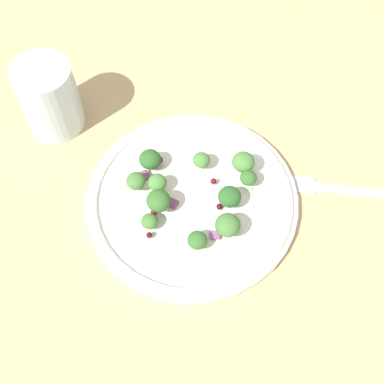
{
  "coord_description": "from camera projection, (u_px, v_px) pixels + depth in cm",
  "views": [
    {
      "loc": [
        31.73,
        2.82,
        54.33
      ],
      "look_at": [
        1.88,
        2.86,
        2.7
      ],
      "focal_mm": 46.27,
      "sensor_mm": 36.0,
      "label": 1
    }
  ],
  "objects": [
    {
      "name": "broccoli_floret_9",
      "position": [
        197.0,
        240.0,
        0.56
      ],
      "size": [
        2.3,
        2.3,
        2.33
      ],
      "color": "#9EC684",
      "rests_on": "plate"
    },
    {
      "name": "broccoli_floret_5",
      "position": [
        201.0,
        160.0,
        0.62
      ],
      "size": [
        2.15,
        2.15,
        2.17
      ],
      "color": "#9EC684",
      "rests_on": "plate"
    },
    {
      "name": "broccoli_floret_8",
      "position": [
        136.0,
        181.0,
        0.6
      ],
      "size": [
        2.36,
        2.36,
        2.39
      ],
      "color": "#9EC684",
      "rests_on": "plate"
    },
    {
      "name": "cranberry_2",
      "position": [
        154.0,
        212.0,
        0.59
      ],
      "size": [
        0.79,
        0.79,
        0.79
      ],
      "primitive_type": "sphere",
      "color": "maroon",
      "rests_on": "plate"
    },
    {
      "name": "broccoli_floret_10",
      "position": [
        157.0,
        183.0,
        0.6
      ],
      "size": [
        2.3,
        2.3,
        2.33
      ],
      "color": "#8EB77A",
      "rests_on": "plate"
    },
    {
      "name": "broccoli_floret_2",
      "position": [
        243.0,
        162.0,
        0.61
      ],
      "size": [
        2.82,
        2.82,
        2.86
      ],
      "color": "#8EB77A",
      "rests_on": "plate"
    },
    {
      "name": "broccoli_floret_1",
      "position": [
        248.0,
        177.0,
        0.61
      ],
      "size": [
        2.08,
        2.08,
        2.11
      ],
      "color": "#9EC684",
      "rests_on": "plate"
    },
    {
      "name": "cranberry_4",
      "position": [
        159.0,
        160.0,
        0.63
      ],
      "size": [
        0.94,
        0.94,
        0.94
      ],
      "primitive_type": "sphere",
      "color": "#4C0A14",
      "rests_on": "plate"
    },
    {
      "name": "cranberry_0",
      "position": [
        220.0,
        207.0,
        0.6
      ],
      "size": [
        0.77,
        0.77,
        0.77
      ],
      "primitive_type": "sphere",
      "color": "#4C0A14",
      "rests_on": "plate"
    },
    {
      "name": "fork",
      "position": [
        351.0,
        190.0,
        0.63
      ],
      "size": [
        4.34,
        18.67,
        0.5
      ],
      "color": "silver",
      "rests_on": "ground_plane"
    },
    {
      "name": "broccoli_floret_7",
      "position": [
        228.0,
        225.0,
        0.57
      ],
      "size": [
        2.94,
        2.94,
        2.97
      ],
      "color": "#8EB77A",
      "rests_on": "plate"
    },
    {
      "name": "plate",
      "position": [
        192.0,
        199.0,
        0.61
      ],
      "size": [
        26.21,
        26.21,
        1.7
      ],
      "color": "white",
      "rests_on": "ground_plane"
    },
    {
      "name": "cranberry_3",
      "position": [
        149.0,
        235.0,
        0.57
      ],
      "size": [
        0.71,
        0.71,
        0.71
      ],
      "primitive_type": "sphere",
      "color": "#4C0A14",
      "rests_on": "plate"
    },
    {
      "name": "broccoli_floret_6",
      "position": [
        149.0,
        222.0,
        0.58
      ],
      "size": [
        1.97,
        1.97,
        2.0
      ],
      "color": "#ADD18E",
      "rests_on": "plate"
    },
    {
      "name": "cranberry_1",
      "position": [
        213.0,
        180.0,
        0.61
      ],
      "size": [
        0.76,
        0.76,
        0.76
      ],
      "primitive_type": "sphere",
      "color": "maroon",
      "rests_on": "plate"
    },
    {
      "name": "broccoli_floret_3",
      "position": [
        230.0,
        197.0,
        0.59
      ],
      "size": [
        2.79,
        2.79,
        2.82
      ],
      "color": "#8EB77A",
      "rests_on": "plate"
    },
    {
      "name": "dressing_pool",
      "position": [
        192.0,
        198.0,
        0.61
      ],
      "size": [
        15.2,
        15.2,
        0.2
      ],
      "primitive_type": "cylinder",
      "color": "white",
      "rests_on": "plate"
    },
    {
      "name": "onion_bit_3",
      "position": [
        144.0,
        175.0,
        0.62
      ],
      "size": [
        1.53,
        1.52,
        0.36
      ],
      "primitive_type": "cube",
      "rotation": [
        0.0,
        0.0,
        1.95
      ],
      "color": "#934C84",
      "rests_on": "plate"
    },
    {
      "name": "broccoli_floret_0",
      "position": [
        150.0,
        160.0,
        0.61
      ],
      "size": [
        2.75,
        2.75,
        2.78
      ],
      "color": "#8EB77A",
      "rests_on": "plate"
    },
    {
      "name": "ground_plane",
      "position": [
        170.0,
        194.0,
        0.64
      ],
      "size": [
        180.0,
        180.0,
        2.0
      ],
      "primitive_type": "cube",
      "color": "tan"
    },
    {
      "name": "onion_bit_0",
      "position": [
        214.0,
        235.0,
        0.58
      ],
      "size": [
        1.03,
        1.32,
        0.37
      ],
      "primitive_type": "cube",
      "rotation": [
        0.0,
        0.0,
        1.5
      ],
      "color": "#A35B93",
      "rests_on": "plate"
    },
    {
      "name": "water_glass",
      "position": [
        49.0,
        98.0,
        0.64
      ],
      "size": [
        7.63,
        7.63,
        9.95
      ],
      "primitive_type": "cylinder",
      "color": "silver",
      "rests_on": "ground_plane"
    },
    {
      "name": "broccoli_floret_4",
      "position": [
        158.0,
        201.0,
        0.58
      ],
      "size": [
        2.86,
        2.86,
        2.9
      ],
      "color": "#8EB77A",
      "rests_on": "plate"
    },
    {
      "name": "onion_bit_1",
      "position": [
        173.0,
        203.0,
        0.6
      ],
      "size": [
        1.54,
        1.57,
        0.33
      ],
      "primitive_type": "cube",
      "rotation": [
        0.0,
        0.0,
        1.07
      ],
      "color": "#843D75",
      "rests_on": "plate"
    },
    {
      "name": "onion_bit_2",
      "position": [
        236.0,
        223.0,
        0.58
      ],
      "size": [
        1.07,
        1.03,
        0.51
      ],
      "primitive_type": "cube",
      "rotation": [
        0.0,
        0.0,
        1.36
      ],
      "color": "#843D75",
      "rests_on": "plate"
    }
  ]
}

